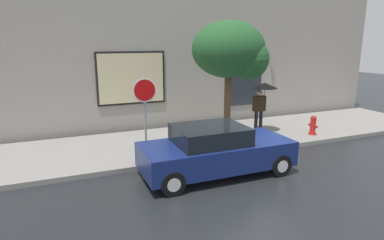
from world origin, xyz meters
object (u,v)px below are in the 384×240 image
Objects in this scene: parked_car at (215,151)px; pedestrian_with_umbrella at (263,93)px; stop_sign at (145,102)px; fire_hydrant at (313,125)px; street_tree at (233,52)px.

parked_car is 2.17× the size of pedestrian_with_umbrella.
parked_car is 2.67m from stop_sign.
fire_hydrant is 6.93m from stop_sign.
street_tree reaches higher than stop_sign.
stop_sign is (-6.78, -0.02, 1.42)m from fire_hydrant.
street_tree is 1.71× the size of stop_sign.
stop_sign is at bearing -179.85° from fire_hydrant.
pedestrian_with_umbrella is (3.59, 2.98, 1.04)m from parked_car.
pedestrian_with_umbrella is at bearing 12.98° from stop_sign.
fire_hydrant is at bearing 0.15° from stop_sign.
stop_sign is (-5.16, -1.19, 0.19)m from pedestrian_with_umbrella.
street_tree is (1.70, 2.16, 2.70)m from parked_car.
street_tree is at bearing 174.23° from fire_hydrant.
stop_sign reaches higher than pedestrian_with_umbrella.
parked_car reaches higher than fire_hydrant.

